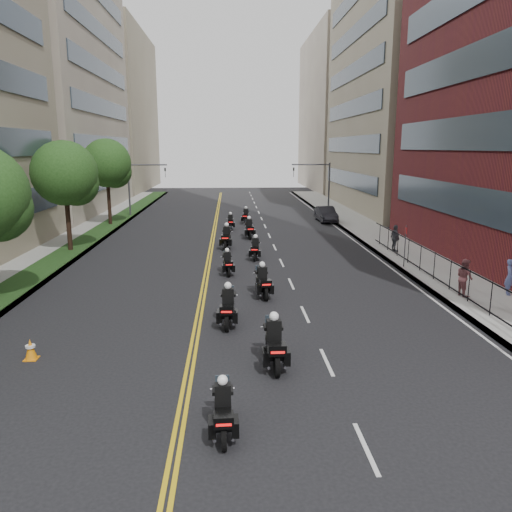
{
  "coord_description": "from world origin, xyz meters",
  "views": [
    {
      "loc": [
        -0.06,
        -10.75,
        7.21
      ],
      "look_at": [
        1.23,
        13.6,
        1.87
      ],
      "focal_mm": 35.0,
      "sensor_mm": 36.0,
      "label": 1
    }
  ],
  "objects": [
    {
      "name": "ground",
      "position": [
        0.0,
        0.0,
        0.0
      ],
      "size": [
        160.0,
        160.0,
        0.0
      ],
      "primitive_type": "plane",
      "color": "black",
      "rests_on": "ground"
    },
    {
      "name": "building_right_tan",
      "position": [
        21.48,
        48.0,
        15.0
      ],
      "size": [
        15.11,
        28.0,
        30.0
      ],
      "color": "gray",
      "rests_on": "ground"
    },
    {
      "name": "motorcycle_3",
      "position": [
        1.51,
        12.77,
        0.69
      ],
      "size": [
        0.69,
        2.35,
        1.74
      ],
      "rotation": [
        0.0,
        0.0,
        0.12
      ],
      "color": "black",
      "rests_on": "ground"
    },
    {
      "name": "building_left_mid",
      "position": [
        -21.98,
        48.0,
        17.0
      ],
      "size": [
        16.11,
        28.0,
        34.0
      ],
      "color": "gray",
      "rests_on": "ground"
    },
    {
      "name": "motorcycle_1",
      "position": [
        1.37,
        4.78,
        0.74
      ],
      "size": [
        0.58,
        2.53,
        1.87
      ],
      "rotation": [
        0.0,
        0.0,
        0.02
      ],
      "color": "black",
      "rests_on": "ground"
    },
    {
      "name": "motorcycle_2",
      "position": [
        -0.18,
        8.85,
        0.71
      ],
      "size": [
        0.6,
        2.44,
        1.8
      ],
      "rotation": [
        0.0,
        0.0,
        -0.05
      ],
      "color": "black",
      "rests_on": "ground"
    },
    {
      "name": "traffic_cone",
      "position": [
        -7.0,
        5.78,
        0.36
      ],
      "size": [
        0.44,
        0.44,
        0.74
      ],
      "color": "orange",
      "rests_on": "ground"
    },
    {
      "name": "motorcycle_9",
      "position": [
        1.48,
        36.77,
        0.65
      ],
      "size": [
        0.67,
        2.23,
        1.65
      ],
      "rotation": [
        0.0,
        0.0,
        -0.13
      ],
      "color": "black",
      "rests_on": "ground"
    },
    {
      "name": "pedestrian_a",
      "position": [
        13.5,
        12.0,
        1.03
      ],
      "size": [
        0.61,
        0.75,
        1.76
      ],
      "primitive_type": "imported",
      "rotation": [
        0.0,
        0.0,
        1.23
      ],
      "color": "#4F5B92",
      "rests_on": "sidewalk_right"
    },
    {
      "name": "traffic_signal_right",
      "position": [
        9.54,
        42.0,
        3.7
      ],
      "size": [
        4.09,
        0.2,
        5.6
      ],
      "color": "#3F3F44",
      "rests_on": "ground"
    },
    {
      "name": "traffic_signal_left",
      "position": [
        -9.54,
        42.0,
        3.7
      ],
      "size": [
        4.09,
        0.2,
        5.6
      ],
      "color": "#3F3F44",
      "rests_on": "ground"
    },
    {
      "name": "motorcycle_8",
      "position": [
        0.0,
        33.45,
        0.6
      ],
      "size": [
        0.48,
        2.07,
        1.53
      ],
      "rotation": [
        0.0,
        0.0,
        0.03
      ],
      "color": "black",
      "rests_on": "ground"
    },
    {
      "name": "pedestrian_c",
      "position": [
        11.26,
        22.37,
        1.08
      ],
      "size": [
        0.63,
        1.15,
        1.86
      ],
      "primitive_type": "imported",
      "rotation": [
        0.0,
        0.0,
        1.74
      ],
      "color": "#42444A",
      "rests_on": "sidewalk_right"
    },
    {
      "name": "motorcycle_4",
      "position": [
        -0.22,
        17.26,
        0.6
      ],
      "size": [
        0.59,
        2.07,
        1.53
      ],
      "rotation": [
        0.0,
        0.0,
        0.11
      ],
      "color": "black",
      "rests_on": "ground"
    },
    {
      "name": "motorcycle_5",
      "position": [
        1.59,
        21.14,
        0.65
      ],
      "size": [
        0.64,
        2.21,
        1.64
      ],
      "rotation": [
        0.0,
        0.0,
        -0.11
      ],
      "color": "black",
      "rests_on": "ground"
    },
    {
      "name": "sidewalk_left",
      "position": [
        -12.0,
        25.0,
        0.07
      ],
      "size": [
        4.0,
        90.0,
        0.15
      ],
      "primitive_type": "cube",
      "color": "gray",
      "rests_on": "ground"
    },
    {
      "name": "iron_fence",
      "position": [
        11.0,
        12.0,
        0.9
      ],
      "size": [
        0.05,
        28.0,
        1.5
      ],
      "color": "black",
      "rests_on": "sidewalk_right"
    },
    {
      "name": "building_left_far",
      "position": [
        -22.0,
        78.0,
        13.0
      ],
      "size": [
        16.0,
        28.0,
        26.0
      ],
      "primitive_type": "cube",
      "color": "gray",
      "rests_on": "ground"
    },
    {
      "name": "motorcycle_7",
      "position": [
        1.49,
        28.86,
        0.71
      ],
      "size": [
        0.61,
        2.43,
        1.8
      ],
      "rotation": [
        0.0,
        0.0,
        0.06
      ],
      "color": "black",
      "rests_on": "ground"
    },
    {
      "name": "street_trees",
      "position": [
        -11.05,
        18.61,
        5.13
      ],
      "size": [
        4.4,
        38.4,
        7.98
      ],
      "color": "black",
      "rests_on": "ground"
    },
    {
      "name": "building_right_far",
      "position": [
        21.5,
        78.0,
        13.0
      ],
      "size": [
        15.0,
        28.0,
        26.0
      ],
      "primitive_type": "cube",
      "color": "gray",
      "rests_on": "ground"
    },
    {
      "name": "parked_sedan",
      "position": [
        9.4,
        37.6,
        0.74
      ],
      "size": [
        1.69,
        4.52,
        1.48
      ],
      "primitive_type": "imported",
      "rotation": [
        0.0,
        0.0,
        0.03
      ],
      "color": "black",
      "rests_on": "ground"
    },
    {
      "name": "grass_strip",
      "position": [
        -11.2,
        25.0,
        0.17
      ],
      "size": [
        2.0,
        90.0,
        0.04
      ],
      "primitive_type": "cube",
      "color": "#1B3714",
      "rests_on": "sidewalk_left"
    },
    {
      "name": "pedestrian_b",
      "position": [
        11.23,
        11.95,
        1.06
      ],
      "size": [
        0.81,
        0.97,
        1.81
      ],
      "primitive_type": "imported",
      "rotation": [
        0.0,
        0.0,
        1.72
      ],
      "color": "brown",
      "rests_on": "sidewalk_right"
    },
    {
      "name": "sidewalk_right",
      "position": [
        12.0,
        25.0,
        0.07
      ],
      "size": [
        4.0,
        90.0,
        0.15
      ],
      "primitive_type": "cube",
      "color": "gray",
      "rests_on": "ground"
    },
    {
      "name": "motorcycle_0",
      "position": [
        -0.29,
        0.79,
        0.62
      ],
      "size": [
        0.5,
        2.13,
        1.57
      ],
      "rotation": [
        0.0,
        0.0,
        0.03
      ],
      "color": "black",
      "rests_on": "ground"
    },
    {
      "name": "motorcycle_6",
      "position": [
        -0.31,
        24.84,
        0.74
      ],
      "size": [
        0.7,
        2.53,
        1.86
      ],
      "rotation": [
        0.0,
        0.0,
        -0.1
      ],
      "color": "black",
      "rests_on": "ground"
    }
  ]
}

